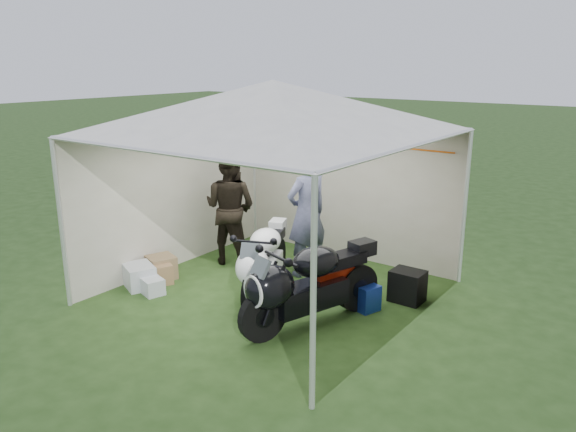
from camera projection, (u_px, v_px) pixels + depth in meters
name	position (u px, v px, depth m)	size (l,w,h in m)	color
ground	(274.00, 293.00, 8.12)	(80.00, 80.00, 0.00)	#213B14
canopy_tent	(274.00, 112.00, 7.45)	(5.66, 5.66, 3.00)	silver
motorcycle_white	(263.00, 259.00, 7.88)	(1.01, 1.86, 0.97)	black
motorcycle_black	(305.00, 283.00, 6.93)	(0.94, 2.08, 1.05)	black
paddock_stand	(362.00, 295.00, 7.59)	(0.47, 0.29, 0.35)	blue
person_dark_jacket	(230.00, 208.00, 9.11)	(0.91, 0.71, 1.87)	black
person_blue_jacket	(307.00, 213.00, 8.57)	(0.72, 0.47, 1.98)	slate
equipment_box	(407.00, 286.00, 7.78)	(0.45, 0.36, 0.45)	black
crate_0	(139.00, 276.00, 8.29)	(0.50, 0.39, 0.33)	#B6BBC0
crate_1	(161.00, 267.00, 8.62)	(0.39, 0.39, 0.35)	olive
crate_2	(153.00, 286.00, 8.04)	(0.32, 0.27, 0.23)	#B9BEC3
crate_3	(159.00, 272.00, 8.48)	(0.45, 0.32, 0.30)	olive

